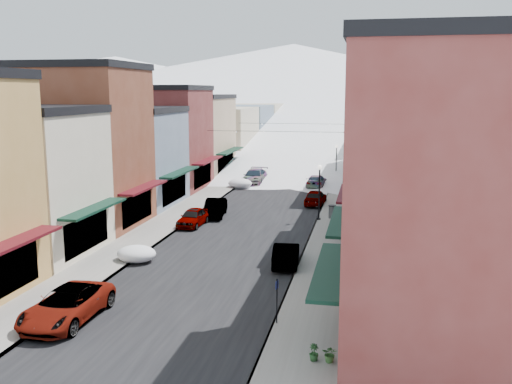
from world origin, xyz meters
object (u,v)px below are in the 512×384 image
at_px(car_silver_sedan, 193,217).
at_px(car_white_suv, 67,305).
at_px(fire_hydrant, 315,293).
at_px(streetlamp_near, 319,185).
at_px(car_dark_hatch, 215,208).
at_px(car_green_sedan, 286,254).
at_px(trash_can, 332,212).

bearing_deg(car_silver_sedan, car_white_suv, -87.24).
distance_m(fire_hydrant, streetlamp_near, 18.31).
height_order(car_dark_hatch, streetlamp_near, streetlamp_near).
bearing_deg(car_green_sedan, car_dark_hatch, -62.73).
bearing_deg(car_silver_sedan, streetlamp_near, 23.18).
bearing_deg(car_dark_hatch, trash_can, -3.28).
relative_size(car_dark_hatch, streetlamp_near, 1.01).
distance_m(trash_can, streetlamp_near, 2.57).
distance_m(car_white_suv, streetlamp_near, 24.64).
height_order(car_dark_hatch, trash_can, car_dark_hatch).
xyz_separation_m(car_dark_hatch, trash_can, (9.72, 0.64, -0.04)).
relative_size(car_white_suv, fire_hydrant, 7.63).
relative_size(car_green_sedan, streetlamp_near, 0.95).
height_order(car_green_sedan, streetlamp_near, streetlamp_near).
xyz_separation_m(fire_hydrant, trash_can, (-0.37, 18.77, 0.22)).
distance_m(car_green_sedan, streetlamp_near, 12.50).
relative_size(car_green_sedan, fire_hydrant, 5.90).
bearing_deg(trash_can, car_green_sedan, -98.45).
xyz_separation_m(car_green_sedan, fire_hydrant, (2.30, -5.82, -0.22)).
bearing_deg(streetlamp_near, trash_can, 33.91).
height_order(car_green_sedan, fire_hydrant, car_green_sedan).
bearing_deg(car_white_suv, car_dark_hatch, 89.06).
height_order(car_silver_sedan, trash_can, car_silver_sedan).
distance_m(car_white_suv, car_dark_hatch, 22.69).
distance_m(fire_hydrant, trash_can, 18.78).
xyz_separation_m(fire_hydrant, streetlamp_near, (-1.40, 18.08, 2.48)).
relative_size(fire_hydrant, trash_can, 0.67).
distance_m(car_silver_sedan, car_green_sedan, 12.25).
height_order(car_white_suv, fire_hydrant, car_white_suv).
xyz_separation_m(car_dark_hatch, streetlamp_near, (8.70, -0.05, 2.22)).
height_order(car_white_suv, streetlamp_near, streetlamp_near).
relative_size(car_white_suv, trash_can, 5.08).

